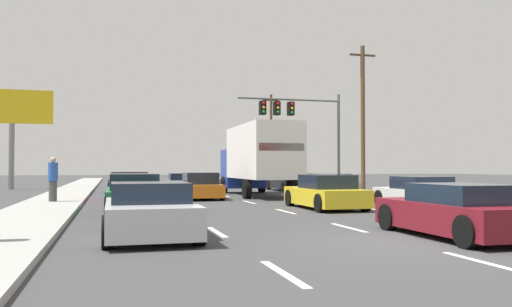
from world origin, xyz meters
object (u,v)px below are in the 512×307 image
object	(u,v)px
car_navy	(125,183)
car_white	(421,194)
car_gray	(182,184)
box_truck	(258,156)
utility_pole_mid	(363,116)
pedestrian_mid_block	(53,179)
traffic_signal_mast	(294,115)
car_red	(130,188)
car_tan	(328,186)
car_yellow	(325,193)
roadside_billboard	(12,116)
utility_pole_far	(271,137)
car_maroon	(456,212)
car_black	(288,182)
car_silver	(150,212)
car_green	(133,195)
car_orange	(200,187)

from	to	relation	value
car_navy	car_white	xyz separation A→B (m)	(10.16, -15.43, -0.04)
car_gray	box_truck	xyz separation A→B (m)	(3.49, -4.45, 1.57)
utility_pole_mid	pedestrian_mid_block	distance (m)	20.12
traffic_signal_mast	car_red	bearing A→B (deg)	-139.33
car_navy	car_tan	world-z (taller)	car_navy
car_red	car_tan	world-z (taller)	car_red
car_yellow	utility_pole_mid	xyz separation A→B (m)	(8.07, 12.87, 4.28)
traffic_signal_mast	utility_pole_mid	world-z (taller)	utility_pole_mid
car_gray	car_yellow	distance (m)	13.85
car_yellow	roadside_billboard	bearing A→B (deg)	123.97
box_truck	utility_pole_far	bearing A→B (deg)	71.50
box_truck	car_maroon	distance (m)	17.10
car_white	car_black	bearing A→B (deg)	89.52
car_black	utility_pole_far	bearing A→B (deg)	76.06
car_gray	car_maroon	xyz separation A→B (m)	(3.27, -21.47, 0.02)
car_silver	utility_pole_far	xyz separation A→B (m)	(15.25, 40.75, 4.14)
car_silver	car_tan	distance (m)	16.60
car_white	car_maroon	bearing A→B (deg)	-117.54
car_navy	roadside_billboard	xyz separation A→B (m)	(-7.47, 6.92, 4.48)
car_red	car_yellow	size ratio (longest dim) A/B	1.05
car_gray	box_truck	size ratio (longest dim) A/B	0.48
car_navy	car_green	size ratio (longest dim) A/B	0.99
box_truck	car_tan	xyz separation A→B (m)	(3.18, -1.95, -1.54)
utility_pole_mid	car_orange	bearing A→B (deg)	-153.59
car_gray	car_orange	bearing A→B (deg)	-89.23
car_yellow	pedestrian_mid_block	bearing A→B (deg)	154.39
car_green	utility_pole_far	bearing A→B (deg)	65.96
traffic_signal_mast	roadside_billboard	distance (m)	19.53
car_green	roadside_billboard	world-z (taller)	roadside_billboard
car_black	car_tan	size ratio (longest dim) A/B	1.07
car_navy	pedestrian_mid_block	world-z (taller)	pedestrian_mid_block
car_orange	car_maroon	world-z (taller)	car_orange
utility_pole_far	roadside_billboard	world-z (taller)	utility_pole_far
box_truck	utility_pole_far	world-z (taller)	utility_pole_far
car_silver	utility_pole_far	size ratio (longest dim) A/B	0.44
car_silver	box_truck	size ratio (longest dim) A/B	0.45
box_truck	car_gray	bearing A→B (deg)	128.11
car_green	car_black	xyz separation A→B (m)	(10.39, 14.41, -0.06)
car_yellow	utility_pole_far	size ratio (longest dim) A/B	0.46
car_green	car_maroon	size ratio (longest dim) A/B	1.08
car_silver	utility_pole_far	distance (m)	43.71
car_yellow	traffic_signal_mast	bearing A→B (deg)	74.35
car_black	car_red	bearing A→B (deg)	-143.85
car_yellow	roadside_billboard	distance (m)	26.01
car_green	car_tan	world-z (taller)	car_green
car_maroon	pedestrian_mid_block	xyz separation A→B (m)	(-9.62, 12.87, 0.49)
car_red	roadside_billboard	size ratio (longest dim) A/B	0.65
car_black	utility_pole_mid	distance (m)	6.49
car_black	pedestrian_mid_block	world-z (taller)	pedestrian_mid_block
car_tan	car_red	bearing A→B (deg)	-179.47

